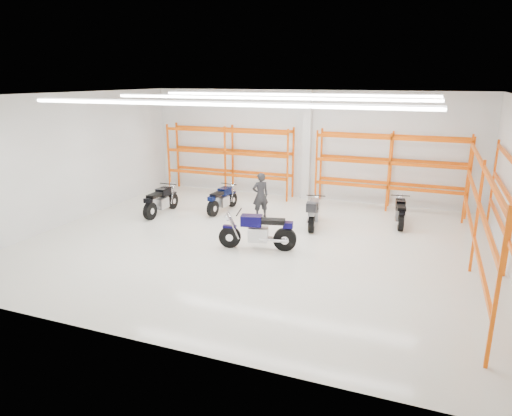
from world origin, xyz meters
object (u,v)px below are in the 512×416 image
at_px(motorcycle_main, 261,232).
at_px(standing_man, 260,195).
at_px(motorcycle_back_c, 313,213).
at_px(motorcycle_back_a, 160,202).
at_px(motorcycle_back_d, 400,213).
at_px(structural_column, 307,146).
at_px(motorcycle_back_b, 221,200).

xyz_separation_m(motorcycle_main, standing_man, (-1.15, 3.04, 0.30)).
bearing_deg(motorcycle_back_c, standing_man, 167.65).
height_order(motorcycle_back_a, motorcycle_back_d, motorcycle_back_a).
xyz_separation_m(motorcycle_back_c, motorcycle_back_d, (2.76, 1.30, -0.07)).
bearing_deg(structural_column, motorcycle_back_c, -71.17).
bearing_deg(motorcycle_main, standing_man, 110.71).
bearing_deg(motorcycle_back_a, standing_man, 15.64).
bearing_deg(structural_column, motorcycle_back_b, -128.55).
bearing_deg(standing_man, motorcycle_main, 71.06).
relative_size(standing_man, structural_column, 0.37).
bearing_deg(motorcycle_back_d, structural_column, 149.13).
bearing_deg(structural_column, motorcycle_back_d, -30.87).
bearing_deg(structural_column, standing_man, -104.56).
relative_size(motorcycle_main, motorcycle_back_b, 1.14).
height_order(motorcycle_main, standing_man, standing_man).
relative_size(motorcycle_back_c, structural_column, 0.46).
bearing_deg(motorcycle_back_d, motorcycle_back_c, -154.76).
bearing_deg(structural_column, motorcycle_main, -87.20).
xyz_separation_m(motorcycle_main, motorcycle_back_a, (-4.79, 2.02, -0.04)).
distance_m(motorcycle_back_d, structural_column, 5.02).
bearing_deg(motorcycle_back_c, motorcycle_main, -110.35).
xyz_separation_m(motorcycle_back_b, structural_column, (2.48, 3.11, 1.78)).
distance_m(motorcycle_main, motorcycle_back_d, 5.37).
height_order(motorcycle_back_d, structural_column, structural_column).
relative_size(motorcycle_back_a, structural_column, 0.49).
xyz_separation_m(motorcycle_back_a, motorcycle_back_c, (5.74, 0.56, 0.01)).
distance_m(motorcycle_back_a, structural_column, 6.42).
distance_m(motorcycle_main, structural_column, 6.52).
height_order(motorcycle_back_a, standing_man, standing_man).
bearing_deg(motorcycle_back_c, structural_column, 108.83).
bearing_deg(motorcycle_back_b, motorcycle_back_c, -8.98).
relative_size(motorcycle_back_b, motorcycle_back_c, 0.98).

